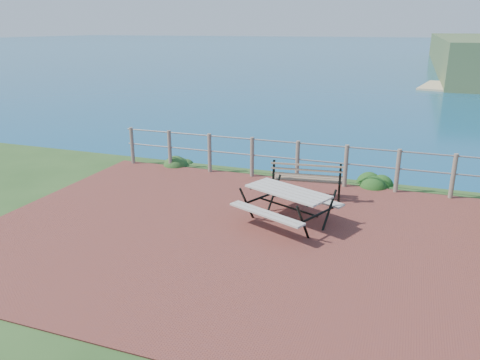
% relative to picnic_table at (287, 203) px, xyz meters
% --- Properties ---
extents(ground, '(10.00, 7.00, 0.12)m').
position_rel_picnic_table_xyz_m(ground, '(-0.43, -0.74, -0.43)').
color(ground, brown).
rests_on(ground, ground).
extents(ocean, '(1200.00, 1200.00, 0.00)m').
position_rel_picnic_table_xyz_m(ocean, '(-0.43, 199.26, -0.43)').
color(ocean, '#135377').
rests_on(ocean, ground).
extents(safety_railing, '(9.40, 0.10, 1.00)m').
position_rel_picnic_table_xyz_m(safety_railing, '(-0.43, 2.61, 0.14)').
color(safety_railing, '#6B5B4C').
rests_on(safety_railing, ground).
extents(picnic_table, '(1.73, 1.29, 0.67)m').
position_rel_picnic_table_xyz_m(picnic_table, '(0.00, 0.00, 0.00)').
color(picnic_table, '#A59F94').
rests_on(picnic_table, ground).
extents(park_bench, '(1.56, 0.57, 0.86)m').
position_rel_picnic_table_xyz_m(park_bench, '(0.03, 1.59, 0.13)').
color(park_bench, brown).
rests_on(park_bench, ground).
extents(shrub_lip_west, '(0.66, 0.66, 0.36)m').
position_rel_picnic_table_xyz_m(shrub_lip_west, '(-3.65, 3.00, -0.43)').
color(shrub_lip_west, '#1E491B').
rests_on(shrub_lip_west, ground).
extents(shrub_lip_east, '(0.67, 0.67, 0.37)m').
position_rel_picnic_table_xyz_m(shrub_lip_east, '(1.41, 2.99, -0.43)').
color(shrub_lip_east, '#1D4816').
rests_on(shrub_lip_east, ground).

